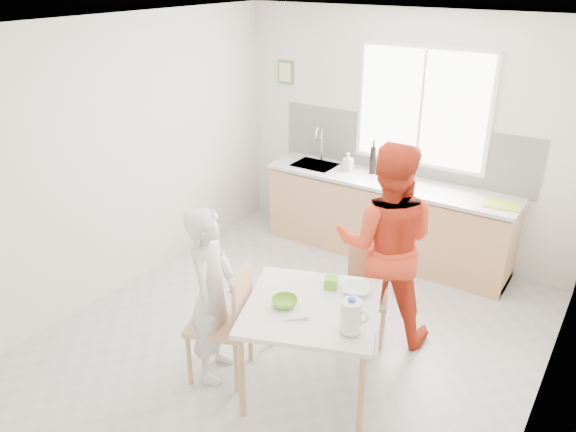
# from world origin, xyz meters

# --- Properties ---
(ground) EXTENTS (4.50, 4.50, 0.00)m
(ground) POSITION_xyz_m (0.00, 0.00, 0.00)
(ground) COLOR #B7B7B2
(ground) RESTS_ON ground
(room_shell) EXTENTS (4.50, 4.50, 4.50)m
(room_shell) POSITION_xyz_m (0.00, 0.00, 1.64)
(room_shell) COLOR silver
(room_shell) RESTS_ON ground
(window) EXTENTS (1.50, 0.06, 1.30)m
(window) POSITION_xyz_m (0.20, 2.23, 1.70)
(window) COLOR white
(window) RESTS_ON room_shell
(backsplash) EXTENTS (3.00, 0.02, 0.65)m
(backsplash) POSITION_xyz_m (0.00, 2.24, 1.23)
(backsplash) COLOR white
(backsplash) RESTS_ON room_shell
(picture_frame) EXTENTS (0.22, 0.03, 0.28)m
(picture_frame) POSITION_xyz_m (-1.55, 2.23, 1.90)
(picture_frame) COLOR #54893E
(picture_frame) RESTS_ON room_shell
(kitchen_counter) EXTENTS (2.84, 0.64, 1.37)m
(kitchen_counter) POSITION_xyz_m (-0.00, 1.95, 0.42)
(kitchen_counter) COLOR tan
(kitchen_counter) RESTS_ON ground
(dining_table) EXTENTS (1.27, 1.27, 0.76)m
(dining_table) POSITION_xyz_m (0.45, -0.44, 0.68)
(dining_table) COLOR white
(dining_table) RESTS_ON ground
(chair_left) EXTENTS (0.59, 0.59, 0.99)m
(chair_left) POSITION_xyz_m (-0.19, -0.67, 0.54)
(chair_left) COLOR tan
(chair_left) RESTS_ON ground
(chair_far) EXTENTS (0.50, 0.50, 0.84)m
(chair_far) POSITION_xyz_m (0.49, 0.45, 0.46)
(chair_far) COLOR tan
(chair_far) RESTS_ON ground
(person_white) EXTENTS (0.52, 0.63, 1.48)m
(person_white) POSITION_xyz_m (-0.30, -0.71, 0.74)
(person_white) COLOR silver
(person_white) RESTS_ON ground
(person_red) EXTENTS (1.07, 0.96, 1.82)m
(person_red) POSITION_xyz_m (0.61, 0.52, 0.91)
(person_red) COLOR red
(person_red) RESTS_ON ground
(bowl_green) EXTENTS (0.25, 0.25, 0.06)m
(bowl_green) POSITION_xyz_m (0.28, -0.55, 0.79)
(bowl_green) COLOR #75B529
(bowl_green) RESTS_ON dining_table
(bowl_white) EXTENTS (0.29, 0.29, 0.06)m
(bowl_white) POSITION_xyz_m (0.64, -0.10, 0.79)
(bowl_white) COLOR white
(bowl_white) RESTS_ON dining_table
(milk_jug) EXTENTS (0.21, 0.15, 0.26)m
(milk_jug) POSITION_xyz_m (0.85, -0.59, 0.90)
(milk_jug) COLOR white
(milk_jug) RESTS_ON dining_table
(green_box) EXTENTS (0.13, 0.13, 0.09)m
(green_box) POSITION_xyz_m (0.44, -0.14, 0.81)
(green_box) COLOR #69B529
(green_box) RESTS_ON dining_table
(spoon) EXTENTS (0.13, 0.11, 0.01)m
(spoon) POSITION_xyz_m (0.45, -0.67, 0.77)
(spoon) COLOR #A5A5AA
(spoon) RESTS_ON dining_table
(cutting_board) EXTENTS (0.38, 0.30, 0.01)m
(cutting_board) POSITION_xyz_m (1.22, 1.91, 0.93)
(cutting_board) COLOR #A7C92E
(cutting_board) RESTS_ON kitchen_counter
(wine_bottle_a) EXTENTS (0.07, 0.07, 0.32)m
(wine_bottle_a) POSITION_xyz_m (-0.25, 2.05, 1.08)
(wine_bottle_a) COLOR black
(wine_bottle_a) RESTS_ON kitchen_counter
(wine_bottle_b) EXTENTS (0.07, 0.07, 0.30)m
(wine_bottle_b) POSITION_xyz_m (0.15, 2.00, 1.07)
(wine_bottle_b) COLOR black
(wine_bottle_b) RESTS_ON kitchen_counter
(jar_amber) EXTENTS (0.06, 0.06, 0.16)m
(jar_amber) POSITION_xyz_m (0.26, 1.99, 1.00)
(jar_amber) COLOR #995021
(jar_amber) RESTS_ON kitchen_counter
(soap_bottle) EXTENTS (0.10, 0.10, 0.21)m
(soap_bottle) POSITION_xyz_m (-0.53, 2.00, 1.02)
(soap_bottle) COLOR #999999
(soap_bottle) RESTS_ON kitchen_counter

